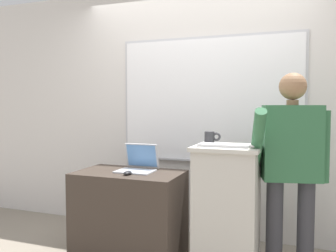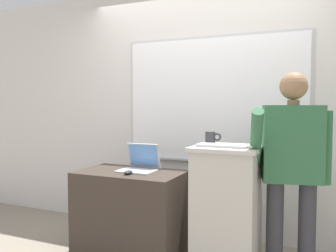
{
  "view_description": "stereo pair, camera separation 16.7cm",
  "coord_description": "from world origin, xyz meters",
  "px_view_note": "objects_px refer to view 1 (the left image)",
  "views": [
    {
      "loc": [
        1.02,
        -2.34,
        1.37
      ],
      "look_at": [
        -0.01,
        0.42,
        1.19
      ],
      "focal_mm": 38.0,
      "sensor_mm": 36.0,
      "label": 1
    },
    {
      "loc": [
        1.17,
        -2.28,
        1.37
      ],
      "look_at": [
        -0.01,
        0.42,
        1.19
      ],
      "focal_mm": 38.0,
      "sensor_mm": 36.0,
      "label": 2
    }
  ],
  "objects_px": {
    "wireless_keyboard": "(224,145)",
    "computer_mouse_by_laptop": "(128,173)",
    "side_desk": "(129,215)",
    "lectern_podium": "(227,210)",
    "person_presenter": "(291,161)",
    "computer_mouse_by_keyboard": "(254,146)",
    "coffee_mug": "(210,137)",
    "laptop": "(139,163)"
  },
  "relations": [
    {
      "from": "lectern_podium",
      "to": "wireless_keyboard",
      "type": "height_order",
      "value": "wireless_keyboard"
    },
    {
      "from": "side_desk",
      "to": "person_presenter",
      "type": "height_order",
      "value": "person_presenter"
    },
    {
      "from": "coffee_mug",
      "to": "side_desk",
      "type": "bearing_deg",
      "value": -167.3
    },
    {
      "from": "laptop",
      "to": "coffee_mug",
      "type": "xyz_separation_m",
      "value": [
        0.64,
        0.07,
        0.25
      ]
    },
    {
      "from": "person_presenter",
      "to": "coffee_mug",
      "type": "relative_size",
      "value": 11.52
    },
    {
      "from": "side_desk",
      "to": "coffee_mug",
      "type": "distance_m",
      "value": 1.0
    },
    {
      "from": "laptop",
      "to": "lectern_podium",
      "type": "bearing_deg",
      "value": -7.06
    },
    {
      "from": "wireless_keyboard",
      "to": "computer_mouse_by_laptop",
      "type": "height_order",
      "value": "wireless_keyboard"
    },
    {
      "from": "laptop",
      "to": "computer_mouse_by_laptop",
      "type": "relative_size",
      "value": 3.24
    },
    {
      "from": "wireless_keyboard",
      "to": "computer_mouse_by_laptop",
      "type": "distance_m",
      "value": 0.85
    },
    {
      "from": "computer_mouse_by_keyboard",
      "to": "laptop",
      "type": "bearing_deg",
      "value": 170.3
    },
    {
      "from": "wireless_keyboard",
      "to": "coffee_mug",
      "type": "height_order",
      "value": "coffee_mug"
    },
    {
      "from": "person_presenter",
      "to": "wireless_keyboard",
      "type": "bearing_deg",
      "value": -174.15
    },
    {
      "from": "lectern_podium",
      "to": "computer_mouse_by_keyboard",
      "type": "xyz_separation_m",
      "value": [
        0.21,
        -0.08,
        0.54
      ]
    },
    {
      "from": "side_desk",
      "to": "computer_mouse_by_laptop",
      "type": "height_order",
      "value": "computer_mouse_by_laptop"
    },
    {
      "from": "computer_mouse_by_laptop",
      "to": "coffee_mug",
      "type": "relative_size",
      "value": 0.71
    },
    {
      "from": "person_presenter",
      "to": "wireless_keyboard",
      "type": "height_order",
      "value": "person_presenter"
    },
    {
      "from": "side_desk",
      "to": "computer_mouse_by_laptop",
      "type": "distance_m",
      "value": 0.43
    },
    {
      "from": "lectern_podium",
      "to": "side_desk",
      "type": "xyz_separation_m",
      "value": [
        -0.88,
        0.01,
        -0.14
      ]
    },
    {
      "from": "computer_mouse_by_laptop",
      "to": "computer_mouse_by_keyboard",
      "type": "relative_size",
      "value": 1.0
    },
    {
      "from": "lectern_podium",
      "to": "computer_mouse_by_laptop",
      "type": "height_order",
      "value": "lectern_podium"
    },
    {
      "from": "laptop",
      "to": "wireless_keyboard",
      "type": "distance_m",
      "value": 0.85
    },
    {
      "from": "person_presenter",
      "to": "computer_mouse_by_keyboard",
      "type": "bearing_deg",
      "value": -158.06
    },
    {
      "from": "computer_mouse_by_keyboard",
      "to": "coffee_mug",
      "type": "height_order",
      "value": "coffee_mug"
    },
    {
      "from": "lectern_podium",
      "to": "laptop",
      "type": "bearing_deg",
      "value": 172.94
    },
    {
      "from": "computer_mouse_by_keyboard",
      "to": "lectern_podium",
      "type": "bearing_deg",
      "value": 160.5
    },
    {
      "from": "side_desk",
      "to": "wireless_keyboard",
      "type": "xyz_separation_m",
      "value": [
        0.86,
        -0.07,
        0.67
      ]
    },
    {
      "from": "lectern_podium",
      "to": "side_desk",
      "type": "distance_m",
      "value": 0.89
    },
    {
      "from": "lectern_podium",
      "to": "laptop",
      "type": "relative_size",
      "value": 3.22
    },
    {
      "from": "side_desk",
      "to": "wireless_keyboard",
      "type": "relative_size",
      "value": 2.39
    },
    {
      "from": "person_presenter",
      "to": "laptop",
      "type": "xyz_separation_m",
      "value": [
        -1.3,
        -0.01,
        -0.09
      ]
    },
    {
      "from": "person_presenter",
      "to": "laptop",
      "type": "relative_size",
      "value": 4.98
    },
    {
      "from": "coffee_mug",
      "to": "laptop",
      "type": "bearing_deg",
      "value": -173.95
    },
    {
      "from": "person_presenter",
      "to": "computer_mouse_by_laptop",
      "type": "height_order",
      "value": "person_presenter"
    },
    {
      "from": "coffee_mug",
      "to": "computer_mouse_by_keyboard",
      "type": "bearing_deg",
      "value": -31.91
    },
    {
      "from": "person_presenter",
      "to": "laptop",
      "type": "distance_m",
      "value": 1.3
    },
    {
      "from": "side_desk",
      "to": "laptop",
      "type": "xyz_separation_m",
      "value": [
        0.05,
        0.09,
        0.46
      ]
    },
    {
      "from": "side_desk",
      "to": "person_presenter",
      "type": "xyz_separation_m",
      "value": [
        1.35,
        0.1,
        0.55
      ]
    },
    {
      "from": "person_presenter",
      "to": "wireless_keyboard",
      "type": "relative_size",
      "value": 4.12
    },
    {
      "from": "lectern_podium",
      "to": "computer_mouse_by_laptop",
      "type": "bearing_deg",
      "value": -172.24
    },
    {
      "from": "wireless_keyboard",
      "to": "lectern_podium",
      "type": "bearing_deg",
      "value": 73.66
    },
    {
      "from": "person_presenter",
      "to": "computer_mouse_by_laptop",
      "type": "bearing_deg",
      "value": 176.32
    }
  ]
}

